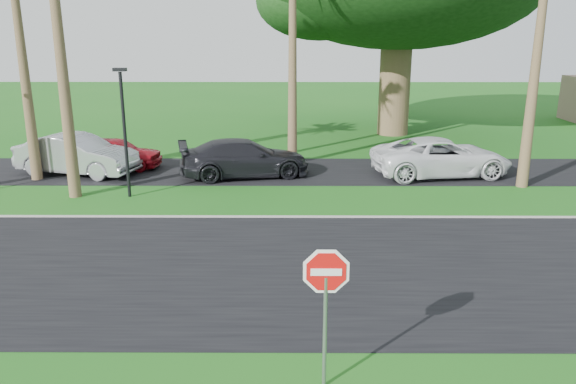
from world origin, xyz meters
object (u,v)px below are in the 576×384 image
at_px(car_silver, 77,155).
at_px(car_minivan, 441,157).
at_px(stop_sign_near, 326,290).
at_px(car_red, 115,153).
at_px(car_dark, 244,158).

height_order(car_silver, car_minivan, car_silver).
relative_size(car_silver, car_minivan, 0.90).
bearing_deg(stop_sign_near, car_minivan, 68.69).
bearing_deg(car_red, car_minivan, -91.51).
relative_size(car_dark, car_minivan, 0.93).
xyz_separation_m(car_silver, car_minivan, (15.32, -0.12, -0.05)).
bearing_deg(stop_sign_near, car_dark, 99.78).
distance_m(car_silver, car_red, 1.70).
height_order(stop_sign_near, car_dark, stop_sign_near).
distance_m(car_red, car_minivan, 14.14).
relative_size(stop_sign_near, car_red, 0.64).
height_order(car_red, car_minivan, car_minivan).
bearing_deg(car_minivan, car_dark, 82.64).
xyz_separation_m(car_silver, car_red, (1.23, 1.16, -0.15)).
relative_size(stop_sign_near, car_silver, 0.51).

